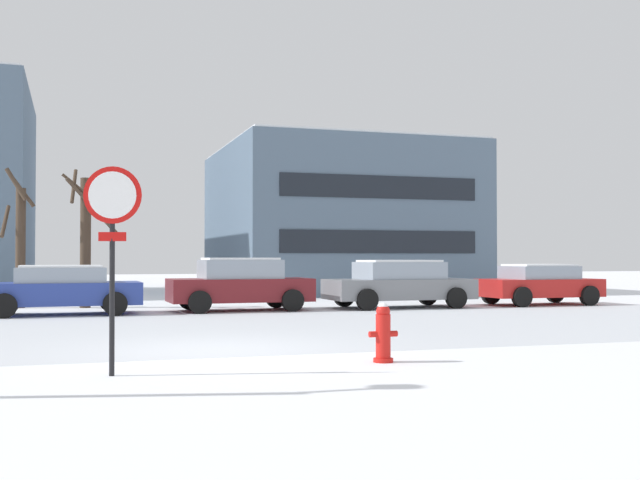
{
  "coord_description": "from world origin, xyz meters",
  "views": [
    {
      "loc": [
        -2.32,
        -13.02,
        1.55
      ],
      "look_at": [
        3.59,
        5.56,
        1.98
      ],
      "focal_mm": 43.98,
      "sensor_mm": 36.0,
      "label": 1
    }
  ],
  "objects_px": {
    "stop_sign": "(112,228)",
    "parked_car_maroon": "(240,284)",
    "parked_car_gray": "(399,283)",
    "parked_car_red": "(539,284)",
    "parked_car_blue": "(61,289)",
    "fire_hydrant": "(383,332)"
  },
  "relations": [
    {
      "from": "stop_sign",
      "to": "parked_car_maroon",
      "type": "xyz_separation_m",
      "value": [
        4.17,
        11.76,
        -1.16
      ]
    },
    {
      "from": "parked_car_gray",
      "to": "parked_car_red",
      "type": "bearing_deg",
      "value": -0.44
    },
    {
      "from": "parked_car_red",
      "to": "parked_car_blue",
      "type": "bearing_deg",
      "value": 179.76
    },
    {
      "from": "parked_car_blue",
      "to": "parked_car_maroon",
      "type": "bearing_deg",
      "value": 1.43
    },
    {
      "from": "stop_sign",
      "to": "parked_car_blue",
      "type": "bearing_deg",
      "value": 93.86
    },
    {
      "from": "stop_sign",
      "to": "parked_car_maroon",
      "type": "distance_m",
      "value": 12.53
    },
    {
      "from": "stop_sign",
      "to": "parked_car_gray",
      "type": "xyz_separation_m",
      "value": [
        9.13,
        11.62,
        -1.19
      ]
    },
    {
      "from": "fire_hydrant",
      "to": "parked_car_gray",
      "type": "xyz_separation_m",
      "value": [
        5.23,
        11.5,
        0.3
      ]
    },
    {
      "from": "stop_sign",
      "to": "parked_car_blue",
      "type": "height_order",
      "value": "stop_sign"
    },
    {
      "from": "parked_car_maroon",
      "to": "stop_sign",
      "type": "bearing_deg",
      "value": -109.53
    },
    {
      "from": "parked_car_blue",
      "to": "parked_car_maroon",
      "type": "height_order",
      "value": "parked_car_maroon"
    },
    {
      "from": "parked_car_maroon",
      "to": "parked_car_red",
      "type": "relative_size",
      "value": 1.06
    },
    {
      "from": "stop_sign",
      "to": "parked_car_maroon",
      "type": "height_order",
      "value": "stop_sign"
    },
    {
      "from": "parked_car_gray",
      "to": "parked_car_red",
      "type": "height_order",
      "value": "parked_car_gray"
    },
    {
      "from": "parked_car_blue",
      "to": "parked_car_maroon",
      "type": "xyz_separation_m",
      "value": [
        4.96,
        0.12,
        0.08
      ]
    },
    {
      "from": "parked_car_blue",
      "to": "parked_car_red",
      "type": "bearing_deg",
      "value": -0.24
    },
    {
      "from": "parked_car_blue",
      "to": "fire_hydrant",
      "type": "bearing_deg",
      "value": -67.87
    },
    {
      "from": "parked_car_maroon",
      "to": "parked_car_blue",
      "type": "bearing_deg",
      "value": -178.57
    },
    {
      "from": "parked_car_maroon",
      "to": "parked_car_red",
      "type": "height_order",
      "value": "parked_car_maroon"
    },
    {
      "from": "parked_car_maroon",
      "to": "parked_car_gray",
      "type": "xyz_separation_m",
      "value": [
        4.96,
        -0.15,
        -0.03
      ]
    },
    {
      "from": "stop_sign",
      "to": "fire_hydrant",
      "type": "height_order",
      "value": "stop_sign"
    },
    {
      "from": "stop_sign",
      "to": "parked_car_red",
      "type": "xyz_separation_m",
      "value": [
        14.09,
        11.58,
        -1.25
      ]
    }
  ]
}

